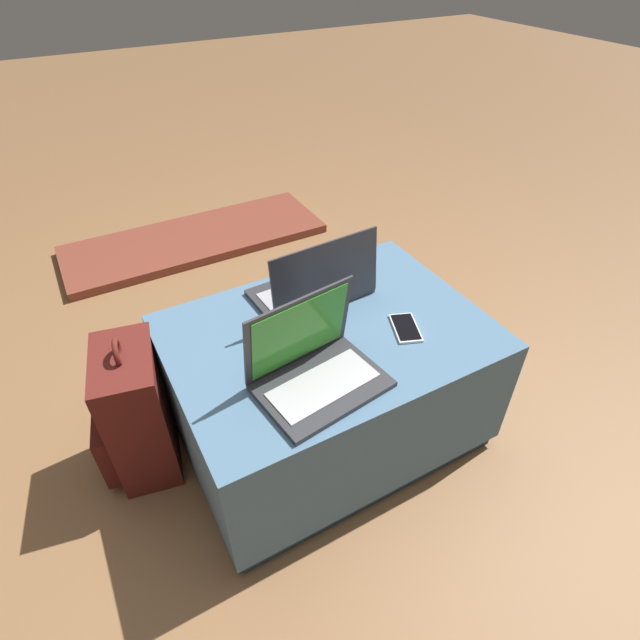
% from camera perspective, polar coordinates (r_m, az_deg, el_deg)
% --- Properties ---
extents(ground_plane, '(14.00, 14.00, 0.00)m').
position_cam_1_polar(ground_plane, '(1.83, 0.81, -12.22)').
color(ground_plane, olive).
extents(ottoman, '(0.95, 0.69, 0.46)m').
position_cam_1_polar(ottoman, '(1.66, 0.88, -7.23)').
color(ottoman, '#2A3D4E').
rests_on(ottoman, ground_plane).
extents(laptop_near, '(0.36, 0.28, 0.25)m').
position_cam_1_polar(laptop_near, '(1.31, -0.68, -5.34)').
color(laptop_near, '#333338').
rests_on(laptop_near, ottoman).
extents(laptop_far, '(0.38, 0.24, 0.24)m').
position_cam_1_polar(laptop_far, '(1.60, -0.57, 3.90)').
color(laptop_far, '#333338').
rests_on(laptop_far, ottoman).
extents(cell_phone, '(0.12, 0.15, 0.01)m').
position_cam_1_polar(cell_phone, '(1.52, 9.76, -0.89)').
color(cell_phone, white).
rests_on(cell_phone, ottoman).
extents(backpack, '(0.27, 0.31, 0.53)m').
position_cam_1_polar(backpack, '(1.68, -20.37, -10.11)').
color(backpack, '#5B1E19').
rests_on(backpack, ground_plane).
extents(fireplace_hearth, '(1.40, 0.50, 0.04)m').
position_cam_1_polar(fireplace_hearth, '(2.90, -14.04, 8.95)').
color(fireplace_hearth, brown).
rests_on(fireplace_hearth, ground_plane).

